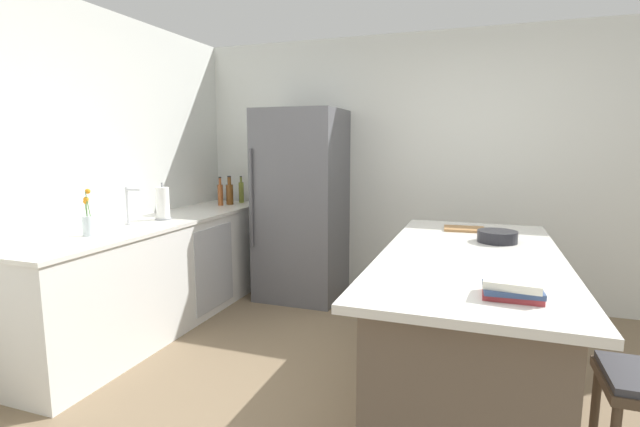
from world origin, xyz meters
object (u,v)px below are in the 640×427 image
kitchen_island (467,326)px  cutting_board (464,229)px  whiskey_bottle (230,193)px  mixing_bowl (497,237)px  paper_towel_roll (163,204)px  flower_vase (88,222)px  hot_sauce_bottle (229,195)px  vinegar_bottle (220,194)px  refrigerator (302,205)px  sink_faucet (129,205)px  cookbook_stack (512,289)px  olive_oil_bottle (241,192)px

kitchen_island → cutting_board: size_ratio=7.32×
whiskey_bottle → mixing_bowl: whiskey_bottle is taller
paper_towel_roll → whiskey_bottle: (0.03, 1.05, -0.01)m
flower_vase → cutting_board: 2.69m
hot_sauce_bottle → kitchen_island: bearing=-31.3°
kitchen_island → vinegar_bottle: size_ratio=7.48×
flower_vase → refrigerator: bearing=64.4°
kitchen_island → cutting_board: (-0.07, 0.75, 0.46)m
sink_faucet → flower_vase: (0.04, -0.44, -0.06)m
hot_sauce_bottle → whiskey_bottle: whiskey_bottle is taller
cookbook_stack → vinegar_bottle: bearing=141.7°
paper_towel_roll → refrigerator: bearing=51.9°
olive_oil_bottle → whiskey_bottle: 0.18m
refrigerator → cookbook_stack: size_ratio=7.82×
refrigerator → flower_vase: refrigerator is taller
kitchen_island → mixing_bowl: mixing_bowl is taller
flower_vase → vinegar_bottle: size_ratio=1.11×
sink_faucet → paper_towel_roll: paper_towel_roll is taller
olive_oil_bottle → mixing_bowl: size_ratio=1.15×
cookbook_stack → whiskey_bottle: bearing=139.9°
cookbook_stack → mixing_bowl: 1.15m
vinegar_bottle → cutting_board: vinegar_bottle is taller
olive_oil_bottle → flower_vase: bearing=-93.0°
refrigerator → olive_oil_bottle: refrigerator is taller
kitchen_island → mixing_bowl: (0.15, 0.37, 0.49)m
sink_faucet → mixing_bowl: sink_faucet is taller
paper_towel_roll → cookbook_stack: size_ratio=1.30×
hot_sauce_bottle → mixing_bowl: 2.90m
paper_towel_roll → mixing_bowl: size_ratio=1.24×
mixing_bowl → flower_vase: bearing=-164.9°
kitchen_island → olive_oil_bottle: 2.97m
sink_faucet → vinegar_bottle: bearing=87.8°
vinegar_bottle → cutting_board: 2.52m
vinegar_bottle → mixing_bowl: vinegar_bottle is taller
olive_oil_bottle → vinegar_bottle: (-0.09, -0.27, -0.00)m
paper_towel_roll → cutting_board: 2.45m
paper_towel_roll → hot_sauce_bottle: (-0.03, 1.13, -0.04)m
sink_faucet → flower_vase: flower_vase is taller
mixing_bowl → cutting_board: mixing_bowl is taller
sink_faucet → hot_sauce_bottle: (0.05, 1.44, -0.06)m
flower_vase → olive_oil_bottle: bearing=87.0°
kitchen_island → whiskey_bottle: 2.91m
cutting_board → refrigerator: bearing=155.7°
sink_faucet → olive_oil_bottle: 1.54m
refrigerator → vinegar_bottle: bearing=-172.4°
kitchen_island → vinegar_bottle: bearing=151.7°
sink_faucet → mixing_bowl: size_ratio=1.19×
paper_towel_roll → vinegar_bottle: paper_towel_roll is taller
paper_towel_roll → sink_faucet: bearing=-103.6°
kitchen_island → olive_oil_bottle: olive_oil_bottle is taller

